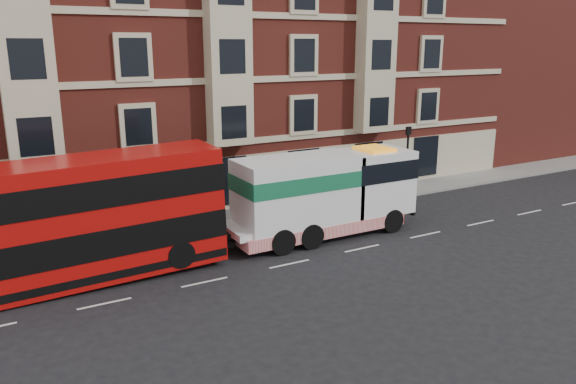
# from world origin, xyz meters

# --- Properties ---
(ground) EXTENTS (120.00, 120.00, 0.00)m
(ground) POSITION_xyz_m (0.00, 0.00, 0.00)
(ground) COLOR black
(ground) RESTS_ON ground
(sidewalk) EXTENTS (90.00, 3.00, 0.15)m
(sidewalk) POSITION_xyz_m (0.00, 7.50, 0.07)
(sidewalk) COLOR slate
(sidewalk) RESTS_ON ground
(victorian_terrace) EXTENTS (45.00, 12.00, 20.40)m
(victorian_terrace) POSITION_xyz_m (0.50, 15.00, 10.07)
(victorian_terrace) COLOR maroon
(victorian_terrace) RESTS_ON ground
(filler_east) EXTENTS (18.00, 10.00, 19.00)m
(filler_east) POSITION_xyz_m (32.00, 14.00, 9.43)
(filler_east) COLOR maroon
(filler_east) RESTS_ON ground
(lamp_post_west) EXTENTS (0.35, 0.15, 4.35)m
(lamp_post_west) POSITION_xyz_m (-6.00, 6.20, 2.68)
(lamp_post_west) COLOR black
(lamp_post_west) RESTS_ON sidewalk
(lamp_post_east) EXTENTS (0.35, 0.15, 4.35)m
(lamp_post_east) POSITION_xyz_m (12.00, 6.20, 2.68)
(lamp_post_east) COLOR black
(lamp_post_east) RESTS_ON sidewalk
(double_decker_bus) EXTENTS (12.56, 2.88, 5.09)m
(double_decker_bus) POSITION_xyz_m (-8.80, 2.47, 2.69)
(double_decker_bus) COLOR #B50C0A
(double_decker_bus) RESTS_ON ground
(tow_truck) EXTENTS (10.06, 2.97, 4.19)m
(tow_truck) POSITION_xyz_m (3.26, 2.47, 2.22)
(tow_truck) COLOR white
(tow_truck) RESTS_ON ground
(pedestrian) EXTENTS (0.69, 0.54, 1.67)m
(pedestrian) POSITION_xyz_m (-8.51, 7.92, 0.98)
(pedestrian) COLOR #201D3A
(pedestrian) RESTS_ON sidewalk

